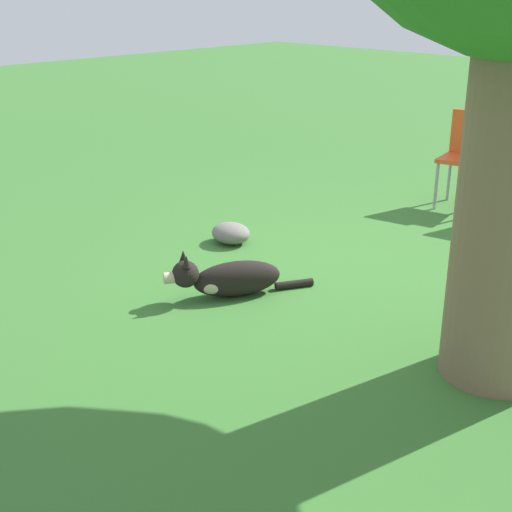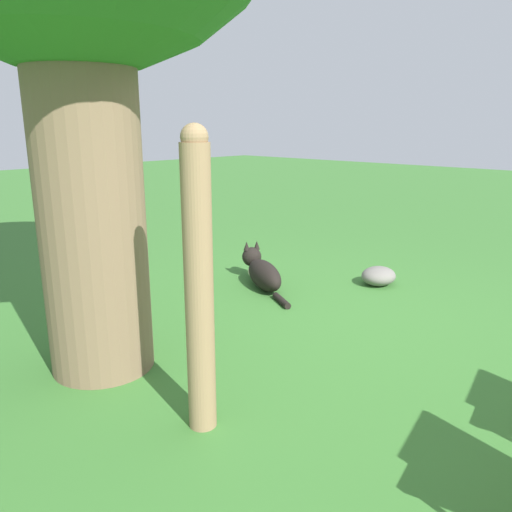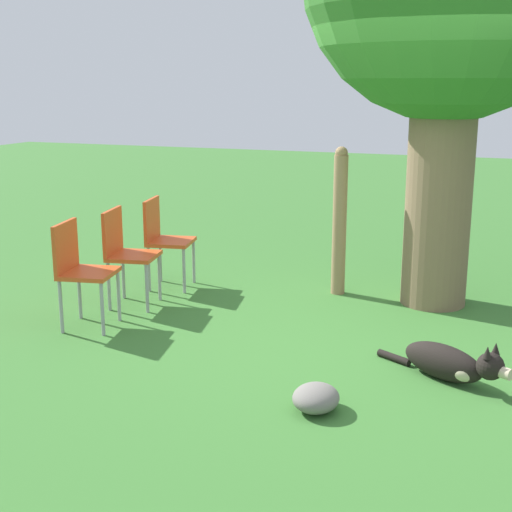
# 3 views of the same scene
# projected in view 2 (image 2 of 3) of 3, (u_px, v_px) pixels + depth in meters

# --- Properties ---
(ground_plane) EXTENTS (30.00, 30.00, 0.00)m
(ground_plane) POSITION_uv_depth(u_px,v_px,m) (271.00, 335.00, 3.51)
(ground_plane) COLOR #38702D
(dog) EXTENTS (0.98, 0.59, 0.36)m
(dog) POSITION_uv_depth(u_px,v_px,m) (262.00, 272.00, 4.54)
(dog) COLOR black
(dog) RESTS_ON ground_plane
(fence_post) EXTENTS (0.13, 0.13, 1.44)m
(fence_post) POSITION_uv_depth(u_px,v_px,m) (199.00, 284.00, 2.28)
(fence_post) COLOR #937551
(fence_post) RESTS_ON ground_plane
(garden_rock) EXTENTS (0.30, 0.34, 0.17)m
(garden_rock) POSITION_uv_depth(u_px,v_px,m) (379.00, 276.00, 4.59)
(garden_rock) COLOR slate
(garden_rock) RESTS_ON ground_plane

